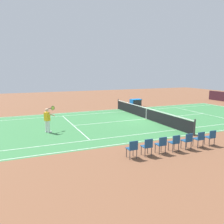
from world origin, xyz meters
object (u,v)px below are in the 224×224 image
Objects in this scene: tennis_player_near at (47,119)px; spectator_chair_5 at (147,146)px; tennis_ball at (145,119)px; spectator_chair_2 at (187,140)px; spectator_chair_1 at (199,138)px; equipment_cart_tarped at (136,103)px; spectator_chair_0 at (211,137)px; spectator_chair_6 at (132,148)px; tennis_net at (146,113)px; spectator_chair_4 at (161,144)px; spectator_chair_3 at (175,142)px.

tennis_player_near is 1.93× the size of spectator_chair_5.
spectator_chair_2 is (1.90, 7.37, 0.49)m from tennis_ball.
spectator_chair_1 and spectator_chair_5 have the same top height.
equipment_cart_tarped is at bearing -116.89° from spectator_chair_5.
spectator_chair_1 is 0.81m from spectator_chair_2.
spectator_chair_0 is 4.88m from spectator_chair_6.
tennis_player_near is (8.45, 1.30, 0.44)m from tennis_net.
spectator_chair_5 is at bearing 59.51° from tennis_ball.
tennis_net is 8.60m from spectator_chair_4.
equipment_cart_tarped is (-2.63, -6.66, -0.05)m from tennis_net.
spectator_chair_1 is at bearing 180.00° from spectator_chair_4.
tennis_net is 8.56m from tennis_player_near.
spectator_chair_1 is 1.00× the size of spectator_chair_2.
spectator_chair_0 is at bearing 180.00° from spectator_chair_1.
tennis_net reaches higher than spectator_chair_0.
spectator_chair_4 is at bearing 65.75° from equipment_cart_tarped.
tennis_ball is at bearing 45.77° from tennis_net.
spectator_chair_4 is at bearing 125.81° from tennis_player_near.
equipment_cart_tarped is at bearing -102.62° from spectator_chair_0.
tennis_net reaches higher than spectator_chair_5.
spectator_chair_4 is at bearing 0.00° from spectator_chair_0.
spectator_chair_5 is 16.10m from equipment_cart_tarped.
spectator_chair_3 is 1.00× the size of spectator_chair_5.
spectator_chair_1 is 3.25m from spectator_chair_5.
tennis_ball is at bearing -110.20° from spectator_chair_3.
spectator_chair_6 is (2.44, 0.00, 0.00)m from spectator_chair_3.
tennis_player_near is 1.93× the size of spectator_chair_0.
spectator_chair_5 is (0.81, 0.00, 0.00)m from spectator_chair_4.
equipment_cart_tarped is at bearing -108.63° from spectator_chair_2.
tennis_net reaches higher than spectator_chair_2.
equipment_cart_tarped is (-8.09, -14.36, -0.08)m from spectator_chair_6.
spectator_chair_4 is at bearing 64.44° from tennis_ball.
tennis_player_near is 7.45m from spectator_chair_5.
spectator_chair_5 is 0.81m from spectator_chair_6.
spectator_chair_3 is (2.44, 0.00, 0.00)m from spectator_chair_0.
spectator_chair_3 is 1.00× the size of spectator_chair_6.
spectator_chair_6 is at bearing 0.00° from spectator_chair_0.
spectator_chair_0 is 0.70× the size of equipment_cart_tarped.
spectator_chair_6 is at bearing 0.00° from spectator_chair_3.
tennis_player_near is 7.07m from spectator_chair_6.
spectator_chair_0 reaches higher than equipment_cart_tarped.
equipment_cart_tarped is at bearing -144.30° from tennis_player_near.
tennis_net is at bearing -134.23° from tennis_ball.
tennis_player_near reaches higher than equipment_cart_tarped.
spectator_chair_6 is 0.70× the size of equipment_cart_tarped.
tennis_ball is at bearing 67.16° from equipment_cart_tarped.
tennis_player_near is 1.93× the size of spectator_chair_2.
spectator_chair_5 is (1.63, 0.00, 0.00)m from spectator_chair_3.
spectator_chair_5 is 1.00× the size of spectator_chair_6.
spectator_chair_0 is 14.71m from equipment_cart_tarped.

